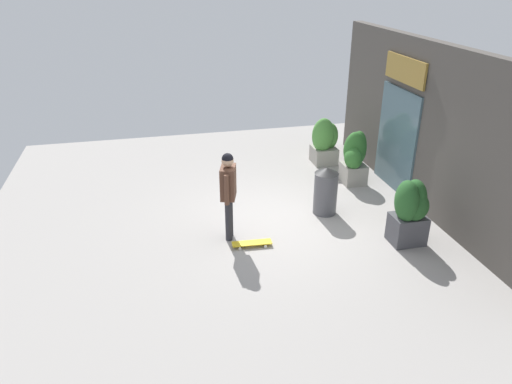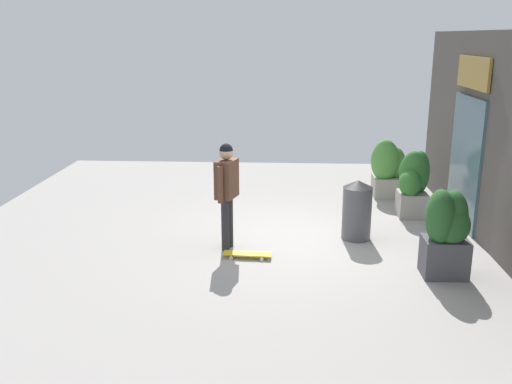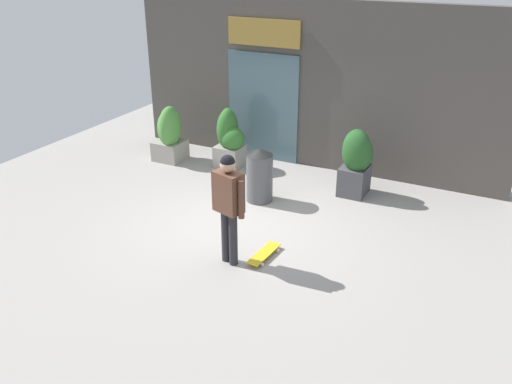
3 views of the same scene
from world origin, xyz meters
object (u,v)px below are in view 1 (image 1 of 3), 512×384
at_px(skateboard, 252,243).
at_px(planter_box_right, 410,209).
at_px(skateboarder, 228,187).
at_px(planter_box_mid, 324,141).
at_px(trash_bin, 326,190).
at_px(planter_box_left, 355,157).

distance_m(skateboard, planter_box_right, 2.98).
distance_m(skateboarder, skateboard, 1.13).
relative_size(skateboard, planter_box_right, 0.58).
relative_size(skateboarder, skateboard, 2.29).
xyz_separation_m(skateboard, planter_box_mid, (-3.63, 2.74, 0.57)).
height_order(planter_box_mid, trash_bin, planter_box_mid).
bearing_deg(skateboarder, skateboard, -32.58).
bearing_deg(planter_box_mid, trash_bin, -19.68).
bearing_deg(planter_box_left, skateboard, -52.63).
xyz_separation_m(skateboarder, planter_box_mid, (-3.22, 3.09, -0.43)).
bearing_deg(skateboarder, trash_bin, 31.21).
distance_m(planter_box_left, planter_box_mid, 1.36).
xyz_separation_m(skateboard, planter_box_left, (-2.29, 3.00, 0.60)).
bearing_deg(skateboarder, planter_box_right, 0.09).
distance_m(planter_box_left, planter_box_right, 2.83).
relative_size(planter_box_right, trash_bin, 1.27).
bearing_deg(trash_bin, planter_box_right, 35.45).
height_order(planter_box_right, planter_box_mid, planter_box_right).
xyz_separation_m(skateboarder, planter_box_left, (-1.89, 3.36, -0.40)).
bearing_deg(planter_box_mid, skateboarder, -43.77).
relative_size(planter_box_left, planter_box_right, 0.97).
bearing_deg(planter_box_right, planter_box_left, 177.05).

